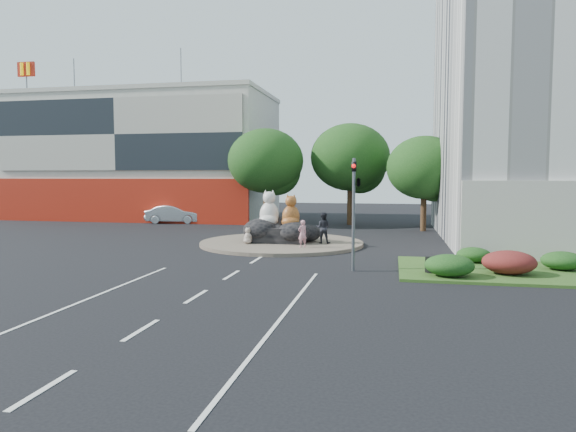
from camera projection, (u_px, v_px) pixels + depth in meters
name	position (u px, v px, depth m)	size (l,w,h in m)	color
ground	(231.00, 275.00, 21.83)	(120.00, 120.00, 0.00)	black
roundabout_island	(282.00, 243.00, 31.59)	(10.00, 10.00, 0.20)	brown
rock_plinth	(282.00, 234.00, 31.54)	(3.20, 2.60, 0.90)	black
shophouse_block	(147.00, 157.00, 52.22)	(25.20, 12.30, 17.40)	beige
grass_verge	(516.00, 272.00, 22.35)	(10.00, 6.00, 0.12)	#294416
tree_left	(267.00, 164.00, 43.76)	(6.46, 6.46, 8.27)	#382314
tree_mid	(351.00, 161.00, 44.28)	(6.84, 6.84, 8.76)	#382314
tree_right	(425.00, 171.00, 39.25)	(5.70, 5.70, 7.30)	#382314
hedge_near_green	(449.00, 265.00, 20.96)	(2.00, 1.60, 0.90)	#133A12
hedge_red	(509.00, 262.00, 21.43)	(2.20, 1.76, 0.99)	#531B16
hedge_mid_green	(562.00, 261.00, 22.40)	(1.80, 1.44, 0.81)	#133A12
hedge_back_green	(474.00, 255.00, 24.37)	(1.60, 1.28, 0.72)	#133A12
traffic_light	(356.00, 190.00, 22.48)	(0.44, 1.24, 5.00)	#595B60
street_lamp	(513.00, 170.00, 26.72)	(2.34, 0.22, 8.06)	#595B60
cat_white	(269.00, 208.00, 31.61)	(1.37, 1.19, 2.29)	beige
cat_tabby	(291.00, 211.00, 31.04)	(1.23, 1.06, 2.04)	#C57E29
kitten_calico	(248.00, 235.00, 30.54)	(0.60, 0.52, 1.00)	white
kitten_white	(301.00, 237.00, 30.71)	(0.44, 0.38, 0.73)	silver
pedestrian_pink	(302.00, 234.00, 28.96)	(0.56, 0.37, 1.55)	#C07C88
pedestrian_dark	(323.00, 228.00, 30.66)	(0.90, 0.70, 1.86)	black
parked_car	(174.00, 214.00, 45.95)	(1.70, 4.88, 1.61)	#ACB0B4
litter_bin	(432.00, 264.00, 21.82)	(0.57, 0.57, 0.67)	black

